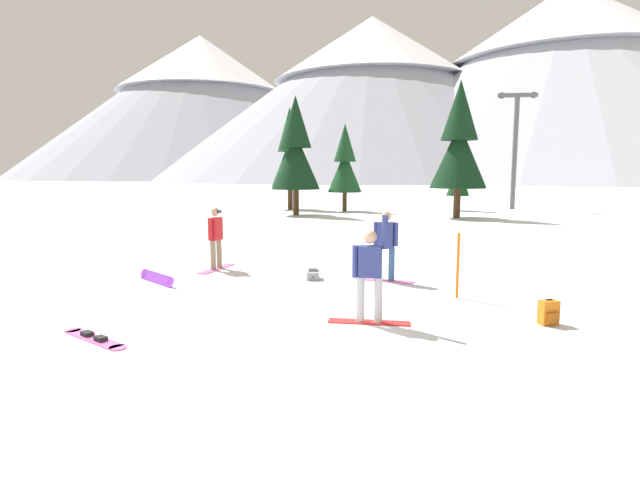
% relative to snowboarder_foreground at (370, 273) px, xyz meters
% --- Properties ---
extents(ground_plane, '(800.00, 800.00, 0.00)m').
position_rel_snowboarder_foreground_xyz_m(ground_plane, '(-1.55, -0.55, -0.92)').
color(ground_plane, white).
extents(snowboarder_foreground, '(1.49, 0.32, 1.96)m').
position_rel_snowboarder_foreground_xyz_m(snowboarder_foreground, '(0.00, 0.00, 0.00)').
color(snowboarder_foreground, red).
rests_on(snowboarder_foreground, ground_plane).
extents(snowboarder_midground, '(1.47, 0.64, 1.76)m').
position_rel_snowboarder_foreground_xyz_m(snowboarder_midground, '(0.27, 3.67, 0.01)').
color(snowboarder_midground, pink).
rests_on(snowboarder_midground, ground_plane).
extents(snowboarder_background, '(0.61, 1.62, 1.75)m').
position_rel_snowboarder_foreground_xyz_m(snowboarder_background, '(-4.46, 4.60, -0.00)').
color(snowboarder_background, pink).
rests_on(snowboarder_background, ground_plane).
extents(loose_snowboard_near_left, '(1.58, 1.06, 0.09)m').
position_rel_snowboarder_foreground_xyz_m(loose_snowboard_near_left, '(-4.42, -1.52, -0.90)').
color(loose_snowboard_near_left, pink).
rests_on(loose_snowboard_near_left, ground_plane).
extents(loose_snowboard_near_right, '(1.39, 1.14, 0.25)m').
position_rel_snowboarder_foreground_xyz_m(loose_snowboard_near_right, '(-5.33, 2.70, -0.79)').
color(loose_snowboard_near_right, '#993FD8').
rests_on(loose_snowboard_near_right, ground_plane).
extents(backpack_grey, '(0.38, 0.54, 0.28)m').
position_rel_snowboarder_foreground_xyz_m(backpack_grey, '(-1.56, 3.64, -0.80)').
color(backpack_grey, gray).
rests_on(backpack_grey, ground_plane).
extents(backpack_orange, '(0.37, 0.34, 0.47)m').
position_rel_snowboarder_foreground_xyz_m(backpack_orange, '(3.19, 0.31, -0.71)').
color(backpack_orange, orange).
rests_on(backpack_orange, ground_plane).
extents(trail_marker_pole, '(0.06, 0.06, 1.43)m').
position_rel_snowboarder_foreground_xyz_m(trail_marker_pole, '(1.83, 2.10, -0.21)').
color(trail_marker_pole, orange).
rests_on(trail_marker_pole, ground_plane).
extents(pine_tree_twin, '(2.78, 2.78, 7.51)m').
position_rel_snowboarder_foreground_xyz_m(pine_tree_twin, '(-6.91, 28.33, 3.17)').
color(pine_tree_twin, '#472D19').
rests_on(pine_tree_twin, ground_plane).
extents(pine_tree_tall, '(2.44, 2.44, 6.15)m').
position_rel_snowboarder_foreground_xyz_m(pine_tree_tall, '(-2.72, 27.05, 2.43)').
color(pine_tree_tall, '#472D19').
rests_on(pine_tree_tall, ground_plane).
extents(pine_tree_young, '(3.11, 3.11, 7.57)m').
position_rel_snowboarder_foreground_xyz_m(pine_tree_young, '(-5.55, 23.22, 3.20)').
color(pine_tree_young, '#472D19').
rests_on(pine_tree_young, ground_plane).
extents(pine_tree_short, '(1.64, 1.64, 4.90)m').
position_rel_snowboarder_foreground_xyz_m(pine_tree_short, '(5.33, 28.66, 1.74)').
color(pine_tree_short, '#472D19').
rests_on(pine_tree_short, ground_plane).
extents(pine_tree_leaning, '(3.36, 3.36, 8.17)m').
position_rel_snowboarder_foreground_xyz_m(pine_tree_leaning, '(4.48, 22.46, 3.53)').
color(pine_tree_leaning, '#472D19').
rests_on(pine_tree_leaning, ground_plane).
extents(ski_lift_tower, '(2.81, 0.36, 8.60)m').
position_rel_snowboarder_foreground_xyz_m(ski_lift_tower, '(9.66, 30.82, 3.98)').
color(ski_lift_tower, '#595B60').
rests_on(ski_lift_tower, ground_plane).
extents(peak_west_ridge, '(171.93, 171.93, 66.54)m').
position_rel_snowboarder_foreground_xyz_m(peak_west_ridge, '(-87.70, 227.78, 33.84)').
color(peak_west_ridge, '#9EA3B2').
rests_on(peak_west_ridge, ground_plane).
extents(peak_east_ridge, '(159.37, 159.37, 59.23)m').
position_rel_snowboarder_foreground_xyz_m(peak_east_ridge, '(-6.07, 184.19, 30.02)').
color(peak_east_ridge, '#9EA3B2').
rests_on(peak_east_ridge, ground_plane).
extents(peak_central_summit, '(178.95, 178.95, 67.09)m').
position_rel_snowboarder_foreground_xyz_m(peak_central_summit, '(61.36, 182.44, 34.13)').
color(peak_central_summit, '#B2B7C6').
rests_on(peak_central_summit, ground_plane).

